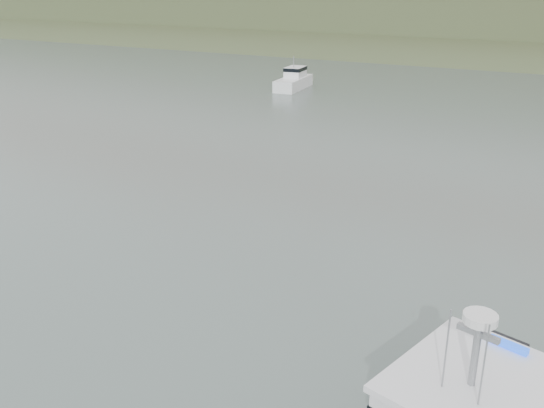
{
  "coord_description": "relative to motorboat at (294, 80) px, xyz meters",
  "views": [
    {
      "loc": [
        10.0,
        -15.6,
        12.05
      ],
      "look_at": [
        -1.95,
        6.95,
        2.4
      ],
      "focal_mm": 40.0,
      "sensor_mm": 36.0,
      "label": 1
    }
  ],
  "objects": [
    {
      "name": "motorboat",
      "position": [
        0.0,
        0.0,
        0.0
      ],
      "size": [
        2.89,
        7.02,
        3.76
      ],
      "rotation": [
        0.0,
        0.0,
        0.09
      ],
      "color": "white",
      "rests_on": "ground"
    },
    {
      "name": "ground",
      "position": [
        20.12,
        -46.53,
        -0.94
      ],
      "size": [
        400.0,
        400.0,
        0.0
      ],
      "primitive_type": "plane",
      "color": "#45524D",
      "rests_on": "ground"
    }
  ]
}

